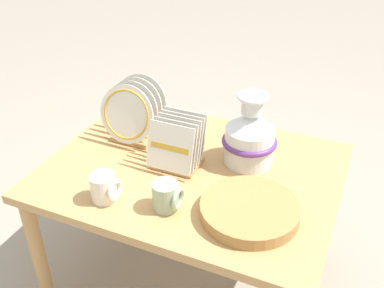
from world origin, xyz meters
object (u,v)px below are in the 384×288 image
ceramic_vase (250,136)px  mug_sage_glaze (167,196)px  mug_cream_glaze (105,188)px  dish_rack_round_plates (133,115)px  wicker_charger_stack (250,210)px  dish_rack_square_plates (177,147)px

ceramic_vase → mug_sage_glaze: ceramic_vase is taller
mug_cream_glaze → mug_sage_glaze: same height
dish_rack_round_plates → wicker_charger_stack: bearing=-24.8°
wicker_charger_stack → mug_cream_glaze: mug_cream_glaze is taller
ceramic_vase → wicker_charger_stack: ceramic_vase is taller
dish_rack_square_plates → dish_rack_round_plates: bearing=157.4°
wicker_charger_stack → ceramic_vase: bearing=108.3°
wicker_charger_stack → mug_sage_glaze: 0.28m
dish_rack_square_plates → wicker_charger_stack: bearing=-26.4°
mug_cream_glaze → mug_sage_glaze: 0.22m
mug_cream_glaze → dish_rack_round_plates: bearing=105.6°
mug_sage_glaze → dish_rack_round_plates: bearing=133.1°
mug_sage_glaze → wicker_charger_stack: bearing=15.4°
wicker_charger_stack → dish_rack_square_plates: bearing=153.6°
ceramic_vase → mug_sage_glaze: (-0.17, -0.38, -0.07)m
wicker_charger_stack → mug_sage_glaze: size_ratio=3.32×
dish_rack_round_plates → wicker_charger_stack: dish_rack_round_plates is taller
dish_rack_round_plates → mug_cream_glaze: 0.41m
ceramic_vase → wicker_charger_stack: (0.10, -0.31, -0.09)m
dish_rack_square_plates → mug_sage_glaze: 0.26m
dish_rack_square_plates → mug_cream_glaze: 0.32m
wicker_charger_stack → mug_sage_glaze: mug_sage_glaze is taller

